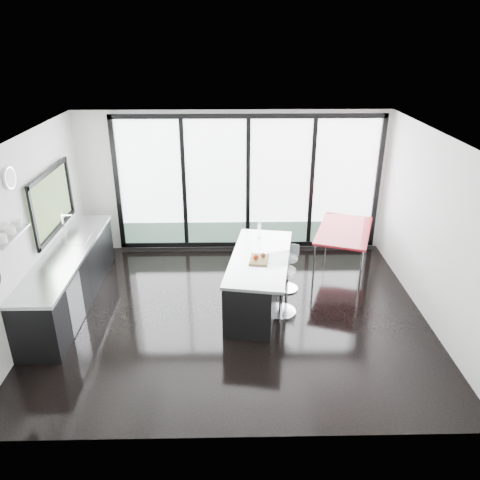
{
  "coord_description": "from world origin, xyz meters",
  "views": [
    {
      "loc": [
        -0.04,
        -6.34,
        4.14
      ],
      "look_at": [
        0.1,
        0.3,
        1.15
      ],
      "focal_mm": 35.0,
      "sensor_mm": 36.0,
      "label": 1
    }
  ],
  "objects_px": {
    "bar_stool_far": "(287,273)",
    "island": "(255,279)",
    "red_table": "(342,250)",
    "bar_stool_near": "(281,291)"
  },
  "relations": [
    {
      "from": "bar_stool_far",
      "to": "island",
      "type": "bearing_deg",
      "value": -117.91
    },
    {
      "from": "bar_stool_far",
      "to": "red_table",
      "type": "height_order",
      "value": "red_table"
    },
    {
      "from": "bar_stool_far",
      "to": "bar_stool_near",
      "type": "bearing_deg",
      "value": -79.13
    },
    {
      "from": "island",
      "to": "bar_stool_near",
      "type": "xyz_separation_m",
      "value": [
        0.4,
        -0.3,
        -0.05
      ]
    },
    {
      "from": "bar_stool_near",
      "to": "red_table",
      "type": "bearing_deg",
      "value": 31.56
    },
    {
      "from": "island",
      "to": "bar_stool_far",
      "type": "relative_size",
      "value": 3.59
    },
    {
      "from": "island",
      "to": "bar_stool_near",
      "type": "height_order",
      "value": "island"
    },
    {
      "from": "bar_stool_far",
      "to": "red_table",
      "type": "bearing_deg",
      "value": 56.05
    },
    {
      "from": "island",
      "to": "red_table",
      "type": "height_order",
      "value": "island"
    },
    {
      "from": "bar_stool_near",
      "to": "bar_stool_far",
      "type": "xyz_separation_m",
      "value": [
        0.18,
        0.74,
        -0.08
      ]
    }
  ]
}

